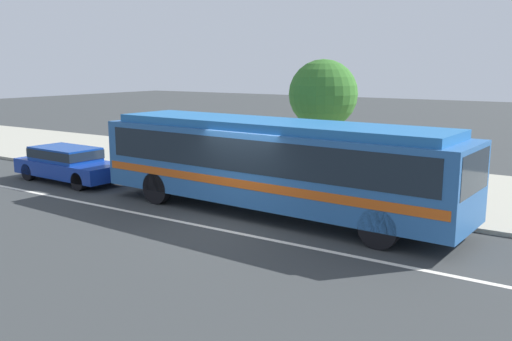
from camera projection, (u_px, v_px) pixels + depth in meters
name	position (u px, v px, depth m)	size (l,w,h in m)	color
ground_plane	(238.00, 223.00, 15.45)	(120.00, 120.00, 0.00)	#333738
sidewalk_slab	(341.00, 180.00, 20.92)	(60.00, 8.00, 0.12)	#A09E8E
lane_stripe_center	(221.00, 230.00, 14.79)	(56.00, 0.16, 0.01)	silver
transit_bus	(273.00, 160.00, 16.10)	(11.42, 3.07, 2.74)	#295C9C
sedan_behind_bus	(68.00, 162.00, 20.85)	(4.65, 1.91, 1.29)	navy
pedestrian_waiting_near_sign	(379.00, 172.00, 16.81)	(0.48, 0.48, 1.71)	#323C42
pedestrian_walking_along_curb	(346.00, 165.00, 18.33)	(0.45, 0.45, 1.66)	#2D3531
street_tree_near_stop	(323.00, 95.00, 19.72)	(2.44, 2.44, 4.39)	brown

